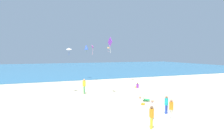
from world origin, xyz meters
name	(u,v)px	position (x,y,z in m)	size (l,w,h in m)	color
ground_plane	(99,91)	(0.00, 10.00, 0.00)	(120.00, 120.00, 0.00)	beige
ocean_water	(61,68)	(0.00, 50.26, 0.03)	(120.00, 60.00, 0.05)	teal
beach_chair_near_camera	(145,99)	(2.76, 3.84, 0.24)	(0.88, 0.86, 0.57)	#2D9956
person_0	(166,104)	(2.15, -0.22, 0.80)	(0.34, 0.34, 1.39)	blue
person_1	(152,108)	(0.38, -1.01, 0.82)	(0.39, 0.39, 1.43)	white
person_3	(137,86)	(5.51, 10.52, 0.26)	(0.45, 0.61, 0.69)	purple
person_4	(140,102)	(1.64, 2.84, 0.28)	(0.67, 0.63, 0.76)	white
person_5	(171,108)	(1.66, -1.40, 0.83)	(0.39, 0.39, 1.43)	white
person_6	(84,85)	(-2.00, 9.38, 0.99)	(0.41, 0.41, 1.72)	green
person_7	(152,115)	(-0.52, -2.31, 0.82)	(0.40, 0.40, 1.42)	yellow
kite_magenta	(92,47)	(1.63, 18.75, 5.63)	(0.29, 0.63, 1.58)	#DB3DA8
kite_orange	(108,48)	(5.88, 22.75, 5.71)	(0.43, 0.33, 1.00)	orange
kite_white	(69,49)	(-3.55, 10.16, 5.13)	(0.58, 0.51, 0.88)	white
kite_blue	(86,47)	(1.35, 21.87, 5.73)	(0.69, 0.77, 1.35)	blue
kite_purple	(110,42)	(0.67, 8.03, 5.87)	(0.15, 1.07, 1.82)	purple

